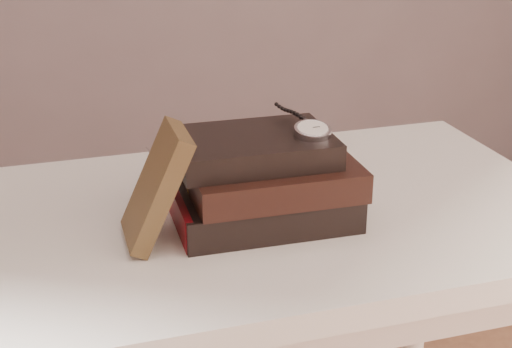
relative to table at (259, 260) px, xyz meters
name	(u,v)px	position (x,y,z in m)	size (l,w,h in m)	color
table	(259,260)	(0.00, 0.00, 0.00)	(1.00, 0.60, 0.75)	white
book_stack	(263,181)	(-0.01, -0.04, 0.15)	(0.27, 0.19, 0.13)	black
journal	(156,186)	(-0.17, -0.06, 0.18)	(0.03, 0.11, 0.18)	#3B2916
pocket_watch	(311,129)	(0.06, -0.05, 0.23)	(0.06, 0.16, 0.02)	silver
eyeglasses	(189,158)	(-0.10, 0.06, 0.17)	(0.11, 0.13, 0.05)	silver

